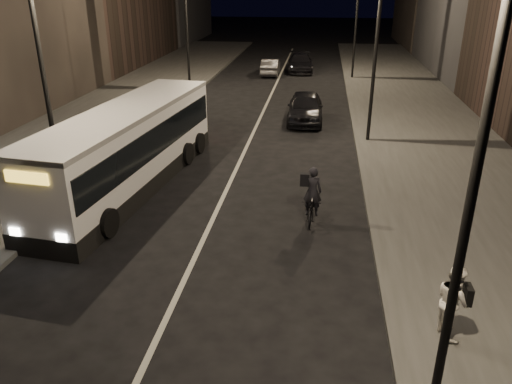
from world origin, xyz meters
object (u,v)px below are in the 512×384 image
(car_near, at_px, (305,107))
(streetlight_right_mid, at_px, (372,24))
(streetlight_right_far, at_px, (354,5))
(cyclist_on_bicycle, at_px, (312,204))
(car_mid, at_px, (270,67))
(pedestrian_woman, at_px, (453,301))
(car_far, at_px, (300,63))
(streetlight_right_near, at_px, (465,124))
(city_bus, at_px, (128,145))
(streetlight_left_near, at_px, (46,43))
(streetlight_left_far, at_px, (190,9))

(car_near, bearing_deg, streetlight_right_mid, -51.08)
(car_near, bearing_deg, streetlight_right_far, 76.34)
(cyclist_on_bicycle, relative_size, car_mid, 0.51)
(streetlight_right_far, relative_size, pedestrian_woman, 4.86)
(streetlight_right_mid, height_order, streetlight_right_far, same)
(car_far, bearing_deg, streetlight_right_near, -87.63)
(cyclist_on_bicycle, bearing_deg, city_bus, 163.84)
(streetlight_left_near, bearing_deg, streetlight_right_far, 66.04)
(pedestrian_woman, relative_size, car_near, 0.36)
(streetlight_right_far, distance_m, streetlight_left_near, 26.26)
(city_bus, bearing_deg, streetlight_left_far, 102.38)
(streetlight_right_mid, relative_size, pedestrian_woman, 4.86)
(streetlight_right_far, relative_size, car_mid, 2.11)
(streetlight_right_far, height_order, streetlight_left_near, same)
(streetlight_left_far, relative_size, car_far, 1.68)
(streetlight_left_near, xyz_separation_m, car_mid, (4.53, 25.04, -4.73))
(car_near, height_order, car_far, car_near)
(streetlight_right_near, distance_m, streetlight_right_mid, 16.00)
(car_mid, bearing_deg, cyclist_on_bicycle, 97.30)
(car_mid, relative_size, car_far, 0.80)
(city_bus, relative_size, car_far, 2.31)
(streetlight_right_near, relative_size, car_mid, 2.11)
(streetlight_left_near, xyz_separation_m, city_bus, (1.73, 1.46, -3.75))
(streetlight_left_near, height_order, car_near, streetlight_left_near)
(streetlight_left_near, distance_m, cyclist_on_bicycle, 9.75)
(cyclist_on_bicycle, relative_size, car_far, 0.40)
(city_bus, relative_size, car_near, 2.41)
(streetlight_right_mid, xyz_separation_m, pedestrian_woman, (0.94, -13.99, -4.37))
(cyclist_on_bicycle, height_order, car_near, cyclist_on_bicycle)
(streetlight_right_far, bearing_deg, streetlight_left_far, -150.64)
(car_far, bearing_deg, car_mid, -145.49)
(streetlight_left_near, height_order, streetlight_left_far, same)
(car_far, bearing_deg, streetlight_left_near, -108.18)
(cyclist_on_bicycle, bearing_deg, streetlight_left_near, 176.81)
(streetlight_right_mid, relative_size, streetlight_right_far, 1.00)
(streetlight_left_near, height_order, car_mid, streetlight_left_near)
(streetlight_left_far, bearing_deg, city_bus, -84.02)
(streetlight_right_far, relative_size, cyclist_on_bicycle, 4.16)
(streetlight_right_near, height_order, streetlight_right_far, same)
(streetlight_left_near, distance_m, car_near, 14.56)
(streetlight_left_near, relative_size, pedestrian_woman, 4.86)
(streetlight_left_near, distance_m, car_mid, 25.88)
(car_near, height_order, car_mid, car_near)
(city_bus, height_order, cyclist_on_bicycle, city_bus)
(streetlight_right_mid, height_order, car_near, streetlight_right_mid)
(streetlight_right_near, xyz_separation_m, streetlight_right_mid, (0.00, 16.00, 0.00))
(pedestrian_woman, xyz_separation_m, car_near, (-3.78, 17.39, -0.21))
(streetlight_right_mid, height_order, car_mid, streetlight_right_mid)
(streetlight_right_mid, relative_size, streetlight_left_near, 1.00)
(streetlight_left_far, height_order, car_far, streetlight_left_far)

